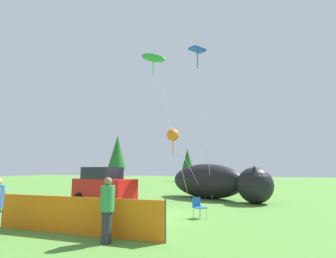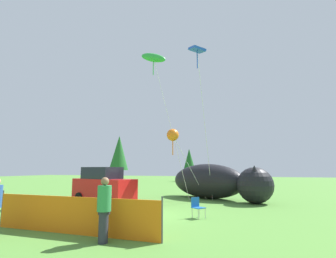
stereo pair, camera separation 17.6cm
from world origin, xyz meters
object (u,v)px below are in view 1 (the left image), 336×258
object	(u,v)px
spectator_in_red_shirt	(107,210)
kite_green_fish	(153,58)
folding_chair	(198,206)
inflatable_cat	(215,183)
spectator_in_black_shirt	(107,207)
kite_orange_flower	(173,135)
parked_car	(103,185)
kite_blue_box	(198,53)

from	to	relation	value
spectator_in_red_shirt	kite_green_fish	xyz separation A→B (m)	(-2.30, 9.65, 9.11)
folding_chair	kite_green_fish	size ratio (longest dim) A/B	0.08
inflatable_cat	kite_green_fish	distance (m)	9.91
spectator_in_black_shirt	kite_orange_flower	size ratio (longest dim) A/B	0.40
parked_car	spectator_in_black_shirt	world-z (taller)	parked_car
parked_car	kite_orange_flower	world-z (taller)	kite_orange_flower
kite_orange_flower	kite_blue_box	size ratio (longest dim) A/B	0.46
spectator_in_red_shirt	spectator_in_black_shirt	bearing A→B (deg)	-60.65
kite_orange_flower	kite_green_fish	size ratio (longest dim) A/B	0.44
parked_car	inflatable_cat	bearing A→B (deg)	52.32
folding_chair	kite_orange_flower	xyz separation A→B (m)	(-2.52, 4.59, 3.74)
folding_chair	spectator_in_black_shirt	bearing A→B (deg)	-73.22
parked_car	kite_green_fish	xyz separation A→B (m)	(2.37, 2.26, 8.92)
parked_car	folding_chair	size ratio (longest dim) A/B	5.21
inflatable_cat	kite_blue_box	bearing A→B (deg)	-69.77
inflatable_cat	kite_orange_flower	world-z (taller)	kite_orange_flower
parked_car	inflatable_cat	distance (m)	7.64
spectator_in_black_shirt	kite_orange_flower	world-z (taller)	kite_orange_flower
folding_chair	kite_green_fish	bearing A→B (deg)	166.37
spectator_in_red_shirt	kite_green_fish	distance (m)	13.47
kite_orange_flower	kite_green_fish	xyz separation A→B (m)	(-1.63, 0.57, 5.74)
spectator_in_black_shirt	kite_green_fish	size ratio (longest dim) A/B	0.17
kite_blue_box	kite_green_fish	size ratio (longest dim) A/B	0.95
kite_orange_flower	spectator_in_red_shirt	bearing A→B (deg)	-85.75
spectator_in_red_shirt	kite_blue_box	bearing A→B (deg)	83.32
inflatable_cat	spectator_in_black_shirt	bearing A→B (deg)	-66.07
kite_orange_flower	kite_blue_box	xyz separation A→B (m)	(1.73, -0.07, 5.39)
folding_chair	kite_blue_box	world-z (taller)	kite_blue_box
kite_blue_box	spectator_in_red_shirt	bearing A→B (deg)	-96.68
spectator_in_red_shirt	kite_green_fish	size ratio (longest dim) A/B	0.15
parked_car	spectator_in_red_shirt	xyz separation A→B (m)	(4.67, -7.39, -0.19)
spectator_in_red_shirt	kite_orange_flower	bearing A→B (deg)	94.25
parked_car	folding_chair	xyz separation A→B (m)	(6.52, -2.90, -0.56)
spectator_in_black_shirt	folding_chair	bearing A→B (deg)	69.24
spectator_in_red_shirt	kite_orange_flower	world-z (taller)	kite_orange_flower
parked_car	folding_chair	world-z (taller)	parked_car
spectator_in_red_shirt	kite_orange_flower	distance (m)	9.71
spectator_in_red_shirt	parked_car	bearing A→B (deg)	122.31
inflatable_cat	spectator_in_black_shirt	size ratio (longest dim) A/B	4.17
kite_orange_flower	spectator_in_black_shirt	bearing A→B (deg)	-85.29
parked_car	kite_blue_box	size ratio (longest dim) A/B	0.44
folding_chair	kite_blue_box	xyz separation A→B (m)	(-0.79, 4.52, 9.13)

